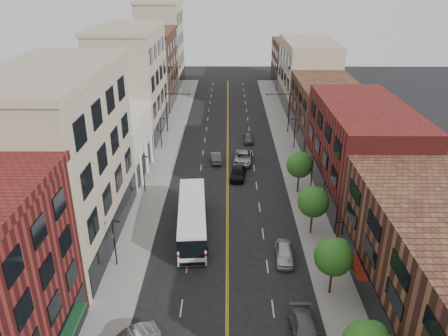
{
  "coord_description": "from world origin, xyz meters",
  "views": [
    {
      "loc": [
        -0.01,
        -27.68,
        26.71
      ],
      "look_at": [
        -0.44,
        20.78,
        5.0
      ],
      "focal_mm": 35.0,
      "sensor_mm": 36.0,
      "label": 1
    }
  ],
  "objects_px": {
    "car_lane_b": "(243,158)",
    "car_lane_c": "(248,138)",
    "car_lane_a": "(238,173)",
    "car_lane_behind": "(216,158)",
    "city_bus": "(192,216)",
    "car_parked_mid": "(305,331)",
    "car_parked_far": "(284,253)"
  },
  "relations": [
    {
      "from": "car_parked_mid",
      "to": "car_parked_far",
      "type": "distance_m",
      "value": 10.55
    },
    {
      "from": "car_lane_behind",
      "to": "car_lane_b",
      "type": "xyz_separation_m",
      "value": [
        4.18,
        -0.3,
        0.09
      ]
    },
    {
      "from": "car_parked_mid",
      "to": "car_lane_a",
      "type": "distance_m",
      "value": 30.26
    },
    {
      "from": "car_lane_behind",
      "to": "car_lane_c",
      "type": "bearing_deg",
      "value": -126.42
    },
    {
      "from": "car_parked_far",
      "to": "car_lane_behind",
      "type": "relative_size",
      "value": 1.03
    },
    {
      "from": "car_lane_b",
      "to": "car_lane_c",
      "type": "bearing_deg",
      "value": 87.76
    },
    {
      "from": "car_parked_far",
      "to": "car_lane_behind",
      "type": "xyz_separation_m",
      "value": [
        -7.6,
        25.15,
        -0.05
      ]
    },
    {
      "from": "car_parked_far",
      "to": "car_lane_c",
      "type": "distance_m",
      "value": 33.98
    },
    {
      "from": "car_lane_behind",
      "to": "car_parked_far",
      "type": "bearing_deg",
      "value": 101.82
    },
    {
      "from": "car_lane_a",
      "to": "car_lane_b",
      "type": "relative_size",
      "value": 0.84
    },
    {
      "from": "city_bus",
      "to": "car_parked_mid",
      "type": "distance_m",
      "value": 18.69
    },
    {
      "from": "car_lane_a",
      "to": "car_lane_c",
      "type": "bearing_deg",
      "value": 88.99
    },
    {
      "from": "car_lane_behind",
      "to": "car_parked_mid",
      "type": "bearing_deg",
      "value": 97.67
    },
    {
      "from": "car_parked_far",
      "to": "car_lane_behind",
      "type": "distance_m",
      "value": 26.27
    },
    {
      "from": "car_parked_far",
      "to": "car_lane_c",
      "type": "bearing_deg",
      "value": 97.72
    },
    {
      "from": "car_parked_far",
      "to": "car_lane_a",
      "type": "height_order",
      "value": "car_parked_far"
    },
    {
      "from": "car_parked_far",
      "to": "car_lane_b",
      "type": "distance_m",
      "value": 25.08
    },
    {
      "from": "car_lane_behind",
      "to": "car_lane_b",
      "type": "relative_size",
      "value": 0.75
    },
    {
      "from": "car_parked_mid",
      "to": "car_lane_b",
      "type": "height_order",
      "value": "car_lane_b"
    },
    {
      "from": "city_bus",
      "to": "car_parked_mid",
      "type": "height_order",
      "value": "city_bus"
    },
    {
      "from": "car_lane_c",
      "to": "car_lane_behind",
      "type": "bearing_deg",
      "value": -121.09
    },
    {
      "from": "car_lane_b",
      "to": "car_parked_far",
      "type": "bearing_deg",
      "value": -77.03
    },
    {
      "from": "car_lane_a",
      "to": "car_lane_c",
      "type": "relative_size",
      "value": 1.21
    },
    {
      "from": "city_bus",
      "to": "car_parked_far",
      "type": "bearing_deg",
      "value": -31.93
    },
    {
      "from": "city_bus",
      "to": "car_lane_b",
      "type": "relative_size",
      "value": 2.33
    },
    {
      "from": "car_lane_behind",
      "to": "car_lane_a",
      "type": "distance_m",
      "value": 6.66
    },
    {
      "from": "car_parked_mid",
      "to": "car_lane_behind",
      "type": "relative_size",
      "value": 1.22
    },
    {
      "from": "car_parked_far",
      "to": "car_lane_b",
      "type": "relative_size",
      "value": 0.77
    },
    {
      "from": "car_lane_b",
      "to": "car_lane_a",
      "type": "bearing_deg",
      "value": -93.96
    },
    {
      "from": "city_bus",
      "to": "car_lane_behind",
      "type": "distance_m",
      "value": 20.18
    },
    {
      "from": "car_lane_a",
      "to": "car_lane_c",
      "type": "xyz_separation_m",
      "value": [
        2.05,
        14.55,
        -0.02
      ]
    },
    {
      "from": "car_parked_mid",
      "to": "car_parked_far",
      "type": "height_order",
      "value": "car_parked_mid"
    }
  ]
}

